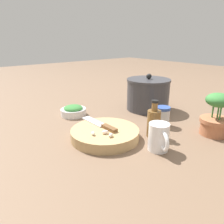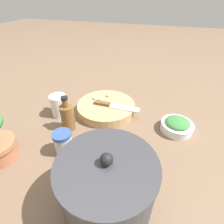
{
  "view_description": "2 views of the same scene",
  "coord_description": "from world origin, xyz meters",
  "px_view_note": "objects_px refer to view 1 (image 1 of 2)",
  "views": [
    {
      "loc": [
        0.69,
        -0.57,
        0.37
      ],
      "look_at": [
        0.05,
        -0.05,
        0.09
      ],
      "focal_mm": 35.0,
      "sensor_mm": 36.0,
      "label": 1
    },
    {
      "loc": [
        -0.15,
        0.51,
        0.47
      ],
      "look_at": [
        0.03,
        -0.04,
        0.05
      ],
      "focal_mm": 28.0,
      "sensor_mm": 36.0,
      "label": 2
    }
  ],
  "objects_px": {
    "spice_jar": "(163,116)",
    "cutting_board": "(105,134)",
    "oil_bottle": "(154,122)",
    "chef_knife": "(101,125)",
    "coffee_mug": "(159,137)",
    "stock_pot": "(148,94)",
    "garlic_cloves": "(103,133)",
    "herb_bowl": "(73,111)",
    "potted_herb": "(216,117)"
  },
  "relations": [
    {
      "from": "oil_bottle",
      "to": "chef_knife",
      "type": "bearing_deg",
      "value": -133.28
    },
    {
      "from": "coffee_mug",
      "to": "oil_bottle",
      "type": "distance_m",
      "value": 0.11
    },
    {
      "from": "herb_bowl",
      "to": "coffee_mug",
      "type": "height_order",
      "value": "coffee_mug"
    },
    {
      "from": "garlic_cloves",
      "to": "herb_bowl",
      "type": "height_order",
      "value": "garlic_cloves"
    },
    {
      "from": "coffee_mug",
      "to": "spice_jar",
      "type": "bearing_deg",
      "value": 125.06
    },
    {
      "from": "coffee_mug",
      "to": "potted_herb",
      "type": "bearing_deg",
      "value": 78.23
    },
    {
      "from": "cutting_board",
      "to": "stock_pot",
      "type": "distance_m",
      "value": 0.43
    },
    {
      "from": "cutting_board",
      "to": "garlic_cloves",
      "type": "xyz_separation_m",
      "value": [
        0.04,
        -0.04,
        0.03
      ]
    },
    {
      "from": "chef_knife",
      "to": "spice_jar",
      "type": "xyz_separation_m",
      "value": [
        0.09,
        0.27,
        0.0
      ]
    },
    {
      "from": "stock_pot",
      "to": "garlic_cloves",
      "type": "bearing_deg",
      "value": -67.35
    },
    {
      "from": "cutting_board",
      "to": "chef_knife",
      "type": "height_order",
      "value": "chef_knife"
    },
    {
      "from": "spice_jar",
      "to": "oil_bottle",
      "type": "distance_m",
      "value": 0.13
    },
    {
      "from": "coffee_mug",
      "to": "stock_pot",
      "type": "bearing_deg",
      "value": 136.53
    },
    {
      "from": "chef_knife",
      "to": "coffee_mug",
      "type": "xyz_separation_m",
      "value": [
        0.23,
        0.08,
        0.01
      ]
    },
    {
      "from": "potted_herb",
      "to": "herb_bowl",
      "type": "bearing_deg",
      "value": -150.07
    },
    {
      "from": "potted_herb",
      "to": "oil_bottle",
      "type": "bearing_deg",
      "value": -125.43
    },
    {
      "from": "spice_jar",
      "to": "oil_bottle",
      "type": "relative_size",
      "value": 0.59
    },
    {
      "from": "chef_knife",
      "to": "coffee_mug",
      "type": "distance_m",
      "value": 0.24
    },
    {
      "from": "coffee_mug",
      "to": "oil_bottle",
      "type": "bearing_deg",
      "value": 139.62
    },
    {
      "from": "chef_knife",
      "to": "potted_herb",
      "type": "relative_size",
      "value": 1.2
    },
    {
      "from": "stock_pot",
      "to": "potted_herb",
      "type": "relative_size",
      "value": 1.35
    },
    {
      "from": "chef_knife",
      "to": "coffee_mug",
      "type": "relative_size",
      "value": 1.99
    },
    {
      "from": "chef_knife",
      "to": "herb_bowl",
      "type": "relative_size",
      "value": 1.61
    },
    {
      "from": "garlic_cloves",
      "to": "stock_pot",
      "type": "height_order",
      "value": "stock_pot"
    },
    {
      "from": "stock_pot",
      "to": "potted_herb",
      "type": "bearing_deg",
      "value": -5.99
    },
    {
      "from": "spice_jar",
      "to": "potted_herb",
      "type": "relative_size",
      "value": 0.51
    },
    {
      "from": "cutting_board",
      "to": "oil_bottle",
      "type": "height_order",
      "value": "oil_bottle"
    },
    {
      "from": "herb_bowl",
      "to": "potted_herb",
      "type": "distance_m",
      "value": 0.64
    },
    {
      "from": "garlic_cloves",
      "to": "chef_knife",
      "type": "bearing_deg",
      "value": 148.89
    },
    {
      "from": "oil_bottle",
      "to": "potted_herb",
      "type": "xyz_separation_m",
      "value": [
        0.14,
        0.2,
        0.02
      ]
    },
    {
      "from": "coffee_mug",
      "to": "stock_pot",
      "type": "xyz_separation_m",
      "value": [
        -0.33,
        0.32,
        0.03
      ]
    },
    {
      "from": "garlic_cloves",
      "to": "potted_herb",
      "type": "relative_size",
      "value": 0.43
    },
    {
      "from": "spice_jar",
      "to": "chef_knife",
      "type": "bearing_deg",
      "value": -109.31
    },
    {
      "from": "oil_bottle",
      "to": "stock_pot",
      "type": "bearing_deg",
      "value": 135.52
    },
    {
      "from": "coffee_mug",
      "to": "stock_pot",
      "type": "distance_m",
      "value": 0.46
    },
    {
      "from": "coffee_mug",
      "to": "garlic_cloves",
      "type": "bearing_deg",
      "value": -140.85
    },
    {
      "from": "chef_knife",
      "to": "herb_bowl",
      "type": "distance_m",
      "value": 0.27
    },
    {
      "from": "herb_bowl",
      "to": "coffee_mug",
      "type": "distance_m",
      "value": 0.5
    },
    {
      "from": "oil_bottle",
      "to": "herb_bowl",
      "type": "bearing_deg",
      "value": -163.98
    },
    {
      "from": "spice_jar",
      "to": "oil_bottle",
      "type": "bearing_deg",
      "value": -67.95
    },
    {
      "from": "garlic_cloves",
      "to": "oil_bottle",
      "type": "xyz_separation_m",
      "value": [
        0.06,
        0.2,
        0.01
      ]
    },
    {
      "from": "coffee_mug",
      "to": "cutting_board",
      "type": "bearing_deg",
      "value": -155.36
    },
    {
      "from": "stock_pot",
      "to": "herb_bowl",
      "type": "bearing_deg",
      "value": -114.59
    },
    {
      "from": "stock_pot",
      "to": "oil_bottle",
      "type": "bearing_deg",
      "value": -44.48
    },
    {
      "from": "herb_bowl",
      "to": "chef_knife",
      "type": "bearing_deg",
      "value": -6.53
    },
    {
      "from": "cutting_board",
      "to": "oil_bottle",
      "type": "relative_size",
      "value": 1.78
    },
    {
      "from": "cutting_board",
      "to": "spice_jar",
      "type": "relative_size",
      "value": 3.03
    },
    {
      "from": "cutting_board",
      "to": "potted_herb",
      "type": "height_order",
      "value": "potted_herb"
    },
    {
      "from": "spice_jar",
      "to": "coffee_mug",
      "type": "bearing_deg",
      "value": -54.94
    },
    {
      "from": "spice_jar",
      "to": "cutting_board",
      "type": "bearing_deg",
      "value": -101.2
    }
  ]
}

